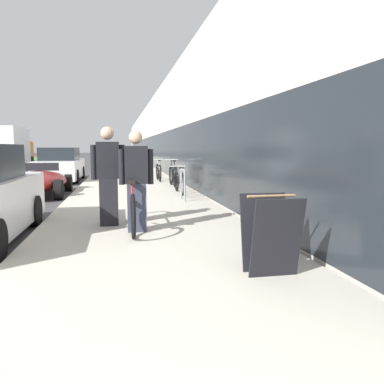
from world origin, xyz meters
TOP-DOWN VIEW (x-y plane):
  - sidewalk_slab at (5.88, 21.00)m, footprint 3.83×70.00m
  - storefront_facade at (12.83, 29.00)m, footprint 10.01×70.00m
  - tandem_bicycle at (5.62, 2.44)m, footprint 0.52×2.41m
  - person_rider at (5.71, 2.14)m, footprint 0.58×0.23m
  - person_bystander at (5.23, 2.75)m, footprint 0.61×0.24m
  - bike_rack_hoop at (7.11, 5.72)m, footprint 0.05×0.60m
  - cruiser_bike_nearest at (7.26, 7.23)m, footprint 0.52×1.78m
  - cruiser_bike_middle at (7.37, 9.40)m, footprint 0.52×1.79m
  - cruiser_bike_farthest at (7.10, 11.80)m, footprint 0.52×1.72m
  - sandwich_board_sign at (7.07, -0.31)m, footprint 0.56×0.56m
  - vintage_roadster_curbside at (2.87, 8.38)m, footprint 1.83×3.81m
  - parked_sedan_far at (2.81, 13.80)m, footprint 1.85×4.67m
  - moving_truck at (-2.39, 25.16)m, footprint 2.32×6.20m

SIDE VIEW (x-z plane):
  - sidewalk_slab at x=5.88m, z-range 0.00..0.12m
  - vintage_roadster_curbside at x=2.87m, z-range -0.07..0.96m
  - cruiser_bike_nearest at x=7.26m, z-range 0.05..0.89m
  - tandem_bicycle at x=5.62m, z-range 0.05..0.94m
  - cruiser_bike_farthest at x=7.10m, z-range 0.04..0.95m
  - cruiser_bike_middle at x=7.37m, z-range 0.03..1.01m
  - sandwich_board_sign at x=7.07m, z-range 0.12..1.02m
  - bike_rack_hoop at x=7.11m, z-range 0.21..1.05m
  - parked_sedan_far at x=2.81m, z-range -0.06..1.46m
  - person_rider at x=5.71m, z-range 0.12..1.82m
  - person_bystander at x=5.23m, z-range 0.12..1.90m
  - moving_truck at x=-2.39m, z-range 0.01..2.97m
  - storefront_facade at x=12.83m, z-range 0.00..5.01m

